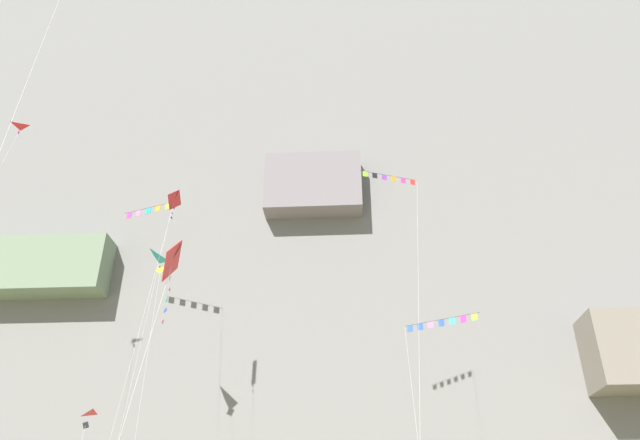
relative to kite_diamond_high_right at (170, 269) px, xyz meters
The scene contains 9 objects.
cliff_face 47.25m from the kite_diamond_high_right, 85.78° to the left, with size 180.00×28.62×69.96m.
kite_diamond_high_right is the anchor object (origin of this frame).
kite_delta_front_field 13.39m from the kite_diamond_high_right, 123.92° to the left, with size 1.40×3.50×8.95m.
kite_diamond_high_left 21.80m from the kite_diamond_high_right, 110.48° to the left, with size 1.32×5.19×26.38m.
kite_banner_mid_left 27.50m from the kite_diamond_high_right, 114.52° to the left, with size 4.54×6.36×27.80m.
kite_delta_high_center 27.18m from the kite_diamond_high_right, 141.78° to the left, with size 2.00×5.43×30.17m.
kite_banner_low_center 22.96m from the kite_diamond_high_right, 57.78° to the left, with size 4.71×6.24×16.85m.
kite_banner_far_left 20.67m from the kite_diamond_high_right, 58.14° to the left, with size 3.99×6.76×25.94m.
kite_delta_mid_center 21.74m from the kite_diamond_high_right, 109.59° to the left, with size 2.28×6.51×21.11m.
Camera 1 is at (3.41, -1.30, 3.48)m, focal length 32.97 mm.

